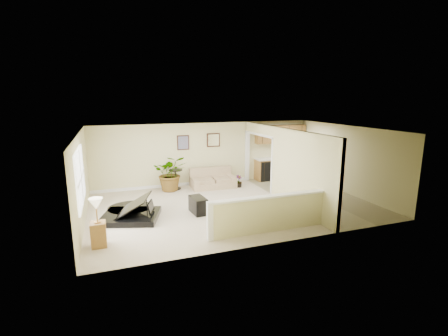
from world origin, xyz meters
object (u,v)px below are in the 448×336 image
object	(u,v)px
piano_bench	(198,205)
loveseat	(212,178)
small_plant	(239,182)
palm_plant	(171,173)
piano	(128,197)
lamp_stand	(98,226)
accent_table	(176,177)

from	to	relation	value
piano_bench	loveseat	bearing A→B (deg)	63.83
loveseat	small_plant	world-z (taller)	loveseat
palm_plant	piano	bearing A→B (deg)	-125.24
palm_plant	lamp_stand	world-z (taller)	palm_plant
piano	accent_table	bearing A→B (deg)	70.73
piano_bench	lamp_stand	distance (m)	3.18
lamp_stand	piano	bearing A→B (deg)	65.37
piano	piano_bench	xyz separation A→B (m)	(2.04, -0.31, -0.37)
piano	small_plant	xyz separation A→B (m)	(4.34, 2.04, -0.42)
palm_plant	small_plant	xyz separation A→B (m)	(2.61, -0.40, -0.47)
piano	loveseat	xyz separation A→B (m)	(3.37, 2.40, -0.25)
lamp_stand	loveseat	bearing A→B (deg)	44.82
piano	lamp_stand	distance (m)	1.91
piano_bench	lamp_stand	bearing A→B (deg)	-153.24
piano_bench	palm_plant	bearing A→B (deg)	96.45
loveseat	palm_plant	bearing A→B (deg)	-179.54
accent_table	small_plant	size ratio (longest dim) A/B	1.63
piano	piano_bench	bearing A→B (deg)	8.89
loveseat	piano	bearing A→B (deg)	-142.62
piano	palm_plant	xyz separation A→B (m)	(1.72, 2.44, 0.05)
piano	accent_table	xyz separation A→B (m)	(1.93, 2.59, -0.13)
loveseat	accent_table	distance (m)	1.45
accent_table	palm_plant	distance (m)	0.31
accent_table	lamp_stand	bearing A→B (deg)	-122.26
loveseat	palm_plant	xyz separation A→B (m)	(-1.64, 0.04, 0.30)
accent_table	lamp_stand	world-z (taller)	lamp_stand
piano_bench	small_plant	bearing A→B (deg)	45.55
accent_table	small_plant	bearing A→B (deg)	-12.87
small_plant	loveseat	bearing A→B (deg)	159.55
palm_plant	small_plant	world-z (taller)	palm_plant
loveseat	accent_table	world-z (taller)	loveseat
lamp_stand	accent_table	bearing A→B (deg)	57.74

